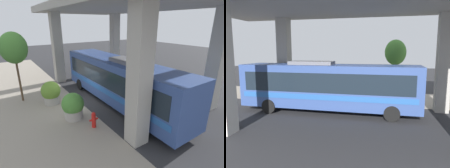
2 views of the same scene
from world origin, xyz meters
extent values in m
plane|color=#2D2D30|center=(0.00, 0.00, 0.00)|extent=(80.00, 80.00, 0.00)
cube|color=gray|center=(-3.00, 0.00, 0.01)|extent=(6.00, 40.00, 0.02)
cube|color=#ADA89E|center=(0.50, -6.02, 3.45)|extent=(0.90, 0.90, 6.90)
cube|color=#ADA89E|center=(0.50, 6.02, 3.45)|extent=(0.90, 0.90, 6.90)
cube|color=#ADA89E|center=(4.00, 0.00, 7.20)|extent=(9.40, 20.05, 0.60)
cube|color=#334C8C|center=(2.41, -1.75, 1.91)|extent=(2.55, 12.36, 2.92)
cube|color=#19232D|center=(2.41, -1.75, 2.26)|extent=(2.59, 11.37, 1.28)
cube|color=#2659A5|center=(2.41, -1.75, 1.33)|extent=(2.59, 11.74, 0.35)
cube|color=slate|center=(2.41, -2.98, 3.49)|extent=(1.28, 3.09, 0.24)
cylinder|color=black|center=(1.22, 2.58, 0.50)|extent=(0.28, 1.00, 1.00)
cylinder|color=black|center=(3.61, 2.58, 0.50)|extent=(0.28, 1.00, 1.00)
cylinder|color=black|center=(1.22, -5.77, 0.50)|extent=(0.28, 1.00, 1.00)
cylinder|color=black|center=(3.61, -5.77, 0.50)|extent=(0.28, 1.00, 1.00)
cylinder|color=red|center=(-0.73, -3.65, 0.40)|extent=(0.26, 0.26, 0.80)
sphere|color=red|center=(-0.73, -3.65, 0.88)|extent=(0.24, 0.24, 0.24)
cylinder|color=red|center=(-0.92, -3.65, 0.52)|extent=(0.15, 0.12, 0.12)
cylinder|color=red|center=(-0.54, -3.65, 0.52)|extent=(0.15, 0.12, 0.12)
cylinder|color=#ADA89E|center=(-1.85, 1.04, 0.33)|extent=(1.11, 1.11, 0.66)
sphere|color=olive|center=(-1.85, 1.04, 1.06)|extent=(1.44, 1.44, 1.44)
sphere|color=orange|center=(-1.71, 0.93, 0.82)|extent=(0.39, 0.39, 0.39)
cylinder|color=#ADA89E|center=(-1.31, -1.97, 0.32)|extent=(1.18, 1.18, 0.63)
sphere|color=#4C8C38|center=(-1.31, -1.97, 1.02)|extent=(1.42, 1.42, 1.42)
sphere|color=orange|center=(-1.16, -2.09, 0.80)|extent=(0.41, 0.41, 0.41)
cylinder|color=brown|center=(-3.63, 2.86, 1.80)|extent=(0.15, 0.15, 3.61)
ellipsoid|color=#4C8C38|center=(-3.63, 2.86, 4.18)|extent=(1.91, 1.91, 2.29)
camera|label=1|loc=(-4.86, -11.70, 5.92)|focal=28.00mm
camera|label=2|loc=(16.97, 2.25, 4.35)|focal=35.00mm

